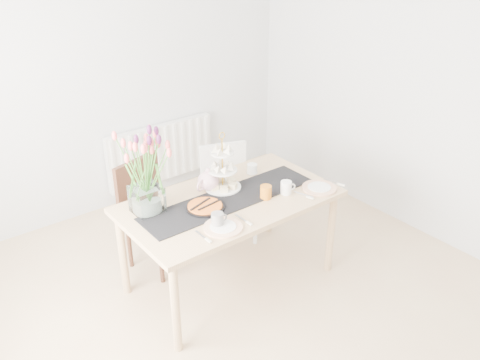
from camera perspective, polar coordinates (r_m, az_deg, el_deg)
room_shell at (r=3.09m, az=2.38°, el=2.25°), size 4.50×4.50×4.50m
radiator at (r=5.36m, az=-8.84°, el=3.09°), size 1.20×0.08×0.60m
dining_table at (r=3.82m, az=-1.15°, el=-3.16°), size 1.60×0.90×0.75m
chair_brown at (r=4.20m, az=-10.09°, el=-2.84°), size 0.56×0.56×0.91m
chair_white at (r=4.54m, az=-1.47°, el=-0.57°), size 0.54×0.54×0.85m
table_runner at (r=3.78m, az=-1.16°, el=-2.11°), size 1.40×0.35×0.01m
tulip_vase at (r=3.50m, az=-10.81°, el=2.13°), size 0.72×0.72×0.62m
cake_stand at (r=3.88m, az=-1.97°, el=0.59°), size 0.28×0.28×0.42m
teapot at (r=3.87m, az=-3.58°, el=-0.08°), size 0.32×0.29×0.17m
cream_jug at (r=4.15m, az=1.37°, el=1.26°), size 0.11×0.11×0.08m
tart_tin at (r=3.65m, az=-3.95°, el=-3.07°), size 0.28×0.28×0.03m
mug_grey at (r=3.43m, az=-2.55°, el=-4.49°), size 0.09×0.09×0.10m
mug_white at (r=3.85m, az=5.19°, el=-0.85°), size 0.11×0.11×0.10m
mug_orange at (r=3.77m, az=2.92°, el=-1.37°), size 0.11×0.11×0.10m
plate_left at (r=3.43m, az=-1.91°, el=-5.34°), size 0.27×0.27×0.01m
plate_right at (r=3.97m, az=8.89°, el=-0.89°), size 0.34×0.34×0.01m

